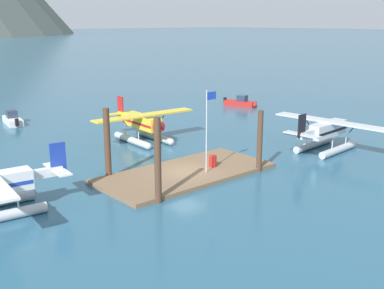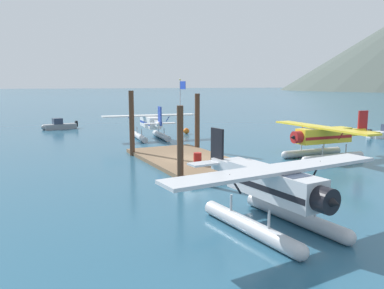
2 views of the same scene
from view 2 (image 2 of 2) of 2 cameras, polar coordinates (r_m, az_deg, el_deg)
name	(u,v)px [view 2 (image 2 of 2)]	position (r m, az deg, el deg)	size (l,w,h in m)	color
ground_plane	(190,162)	(29.66, -0.34, -2.72)	(1200.00, 1200.00, 0.00)	#285670
dock_platform	(190,161)	(29.63, -0.34, -2.43)	(13.32, 6.20, 0.30)	brown
piling_near_left	(132,123)	(32.65, -9.04, 3.15)	(0.43, 0.43, 5.52)	#4C3323
piling_near_right	(180,144)	(23.73, -1.78, 0.14)	(0.41, 0.41, 4.74)	#4C3323
piling_far_left	(197,122)	(34.86, 0.79, 3.37)	(0.46, 0.46, 5.21)	#4C3323
flagpole	(181,111)	(27.64, -1.68, 5.01)	(0.95, 0.10, 6.12)	silver
fuel_drum	(198,159)	(27.29, 0.84, -2.16)	(0.62, 0.62, 0.88)	#AD1E19
mooring_buoy	(186,131)	(46.78, -0.85, 2.05)	(0.74, 0.74, 0.74)	orange
seaplane_yellow_bow_right	(323,140)	(32.61, 19.10, 0.66)	(10.46, 7.98, 3.84)	#B7BABF
seaplane_white_port_fwd	(150,125)	(42.50, -6.31, 2.93)	(7.95, 10.49, 3.84)	#B7BABF
seaplane_silver_stbd_aft	(273,192)	(16.31, 12.10, -7.00)	(7.97, 10.47, 3.84)	#B7BABF
boat_grey_open_sw	(59,126)	(54.89, -19.35, 2.69)	(2.10, 4.87, 1.50)	gray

